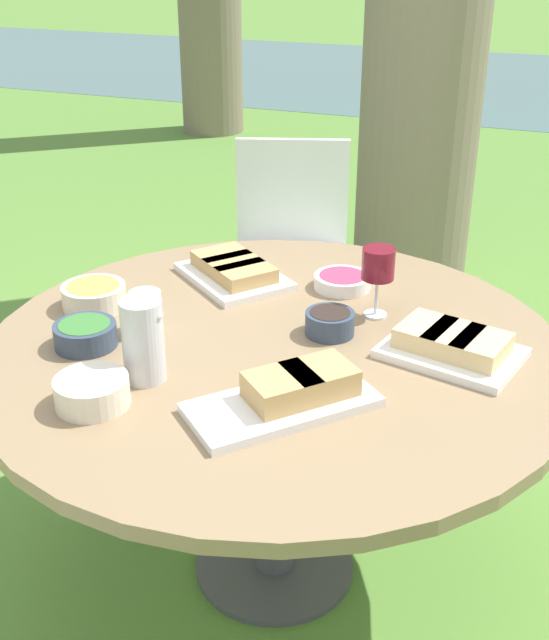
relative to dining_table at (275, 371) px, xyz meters
name	(u,v)px	position (x,y,z in m)	size (l,w,h in m)	color
ground_plane	(275,566)	(0.00, 0.00, -0.63)	(40.00, 40.00, 0.00)	#5B8C38
river_strip	(540,84)	(0.00, 8.16, -0.63)	(40.00, 4.80, 0.01)	#4C706B
dining_table	(275,371)	(0.00, 0.00, 0.00)	(1.41, 1.41, 0.71)	#4C4C51
chair_near_left	(291,239)	(-0.39, 1.16, -0.11)	(0.55, 0.54, 0.89)	silver
water_pitcher	(143,340)	(-0.20, -0.27, 0.18)	(0.10, 0.09, 0.19)	silver
wine_glass	(378,266)	(0.19, 0.23, 0.22)	(0.08, 0.08, 0.18)	silver
platter_bread_main	(234,271)	(-0.25, 0.31, 0.11)	(0.39, 0.37, 0.06)	white
platter_charcuterie	(293,393)	(0.14, -0.25, 0.11)	(0.40, 0.42, 0.08)	white
platter_sandwich_side	(452,345)	(0.41, 0.09, 0.11)	(0.35, 0.28, 0.07)	white
bowl_fries	(94,295)	(-0.51, 0.01, 0.12)	(0.17, 0.17, 0.06)	beige
bowl_salad	(85,333)	(-0.41, -0.18, 0.11)	(0.15, 0.15, 0.06)	#334256
bowl_olives	(330,322)	(0.11, 0.09, 0.11)	(0.12, 0.12, 0.06)	#334256
bowl_dip_red	(342,281)	(0.06, 0.37, 0.10)	(0.16, 0.16, 0.04)	white
bowl_dip_cream	(92,390)	(-0.25, -0.40, 0.12)	(0.16, 0.16, 0.06)	beige
cup_water_near	(146,312)	(-0.32, -0.06, 0.13)	(0.08, 0.08, 0.11)	silver
handbag	(107,339)	(-1.05, 0.81, -0.51)	(0.30, 0.14, 0.37)	brown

